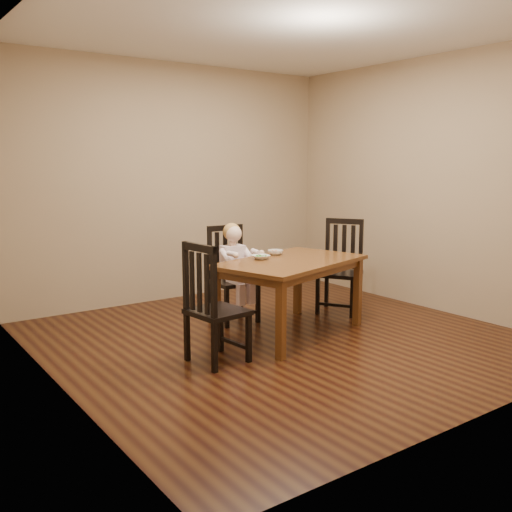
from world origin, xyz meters
TOP-DOWN VIEW (x-y plane):
  - room at (0.00, 0.00)m, footprint 4.01×4.01m
  - dining_table at (0.15, 0.08)m, footprint 1.58×1.19m
  - chair_child at (-0.04, 0.78)m, footprint 0.44×0.42m
  - chair_left at (-0.85, -0.18)m, footprint 0.44×0.46m
  - chair_right at (1.11, 0.41)m, footprint 0.57×0.58m
  - toddler at (-0.04, 0.74)m, footprint 0.33×0.40m
  - bowl_peas at (-0.05, 0.27)m, footprint 0.19×0.19m
  - bowl_veg at (0.22, 0.39)m, footprint 0.20×0.20m
  - fork at (-0.09, 0.24)m, footprint 0.12×0.07m

SIDE VIEW (x-z plane):
  - chair_child at x=-0.04m, z-range -0.02..0.94m
  - chair_left at x=-0.85m, z-range -0.02..0.96m
  - chair_right at x=1.11m, z-range -0.02..0.97m
  - toddler at x=-0.04m, z-range 0.33..0.86m
  - dining_table at x=0.15m, z-range 0.27..0.97m
  - bowl_peas at x=-0.05m, z-range 0.70..0.74m
  - bowl_veg at x=0.22m, z-range 0.70..0.75m
  - fork at x=-0.09m, z-range 0.72..0.77m
  - room at x=0.00m, z-range 0.00..2.71m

